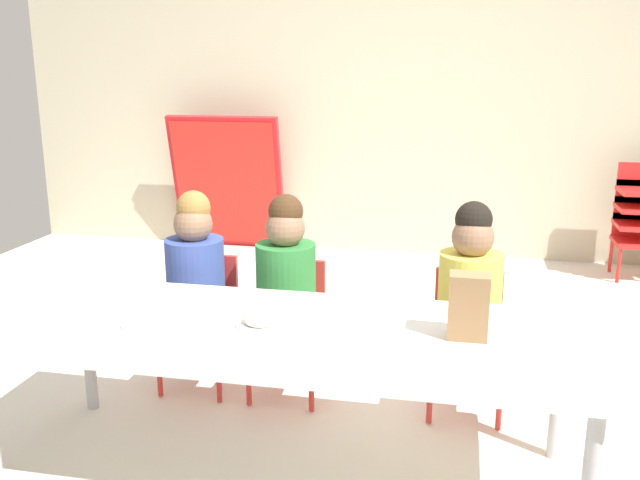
% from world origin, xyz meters
% --- Properties ---
extents(ground_plane, '(6.24, 4.68, 0.02)m').
position_xyz_m(ground_plane, '(0.01, 0.00, -0.01)').
color(ground_plane, silver).
extents(back_wall, '(6.24, 0.10, 2.46)m').
position_xyz_m(back_wall, '(0.00, 2.34, 1.23)').
color(back_wall, beige).
rests_on(back_wall, ground_plane).
extents(craft_table, '(2.08, 0.76, 0.58)m').
position_xyz_m(craft_table, '(-0.14, -0.87, 0.53)').
color(craft_table, white).
rests_on(craft_table, ground_plane).
extents(seated_child_near_camera, '(0.32, 0.31, 0.92)m').
position_xyz_m(seated_child_near_camera, '(-0.72, -0.26, 0.55)').
color(seated_child_near_camera, red).
rests_on(seated_child_near_camera, ground_plane).
extents(seated_child_middle_seat, '(0.32, 0.31, 0.92)m').
position_xyz_m(seated_child_middle_seat, '(-0.30, -0.26, 0.55)').
color(seated_child_middle_seat, red).
rests_on(seated_child_middle_seat, ground_plane).
extents(seated_child_far_right, '(0.33, 0.33, 0.92)m').
position_xyz_m(seated_child_far_right, '(0.48, -0.26, 0.55)').
color(seated_child_far_right, red).
rests_on(seated_child_far_right, ground_plane).
extents(kid_chair_red_stack, '(0.32, 0.30, 0.80)m').
position_xyz_m(kid_chair_red_stack, '(1.66, 1.97, 0.46)').
color(kid_chair_red_stack, red).
rests_on(kid_chair_red_stack, ground_plane).
extents(folded_activity_table, '(0.90, 0.29, 1.09)m').
position_xyz_m(folded_activity_table, '(-1.40, 2.14, 0.54)').
color(folded_activity_table, red).
rests_on(folded_activity_table, ground_plane).
extents(paper_bag_brown, '(0.13, 0.09, 0.22)m').
position_xyz_m(paper_bag_brown, '(0.46, -0.84, 0.69)').
color(paper_bag_brown, '#9E754C').
rests_on(paper_bag_brown, craft_table).
extents(paper_plate_near_edge, '(0.18, 0.18, 0.01)m').
position_xyz_m(paper_plate_near_edge, '(-0.23, -0.87, 0.58)').
color(paper_plate_near_edge, white).
rests_on(paper_plate_near_edge, craft_table).
extents(paper_plate_center_table, '(0.18, 0.18, 0.01)m').
position_xyz_m(paper_plate_center_table, '(-0.63, -0.94, 0.58)').
color(paper_plate_center_table, white).
rests_on(paper_plate_center_table, craft_table).
extents(donut_powdered_on_plate, '(0.12, 0.12, 0.04)m').
position_xyz_m(donut_powdered_on_plate, '(-0.23, -0.87, 0.60)').
color(donut_powdered_on_plate, white).
rests_on(donut_powdered_on_plate, craft_table).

